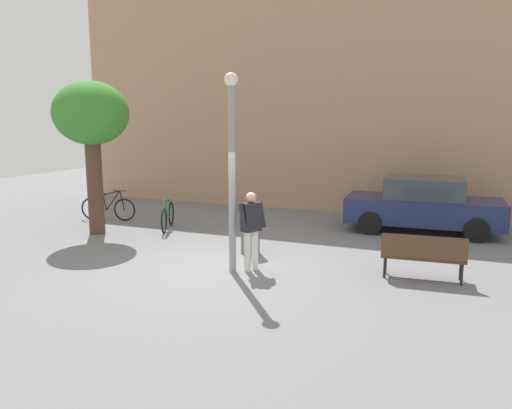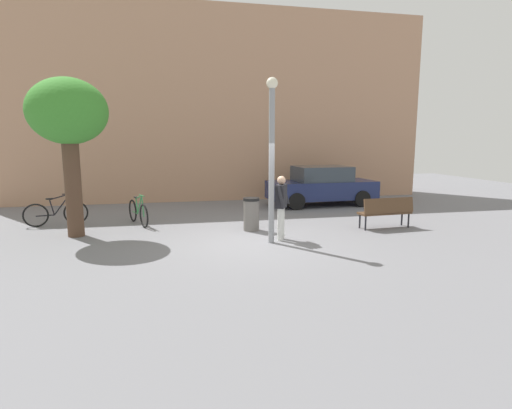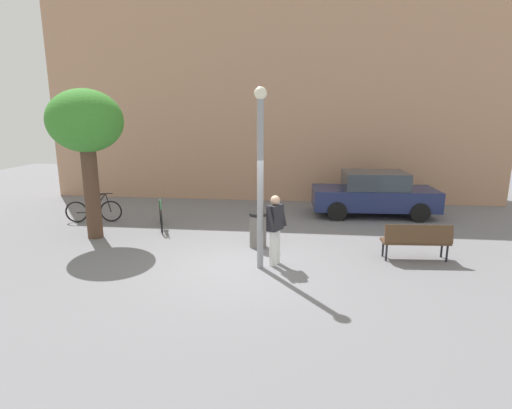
% 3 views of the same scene
% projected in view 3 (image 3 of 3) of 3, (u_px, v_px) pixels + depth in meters
% --- Properties ---
extents(ground_plane, '(36.00, 36.00, 0.00)m').
position_uv_depth(ground_plane, '(243.00, 264.00, 9.53)').
color(ground_plane, slate).
extents(building_facade, '(18.41, 2.00, 8.04)m').
position_uv_depth(building_facade, '(272.00, 101.00, 16.64)').
color(building_facade, tan).
rests_on(building_facade, ground_plane).
extents(lamppost, '(0.28, 0.28, 4.06)m').
position_uv_depth(lamppost, '(260.00, 168.00, 8.82)').
color(lamppost, gray).
rests_on(lamppost, ground_plane).
extents(person_by_lamppost, '(0.49, 0.63, 1.67)m').
position_uv_depth(person_by_lamppost, '(275.00, 225.00, 9.32)').
color(person_by_lamppost, white).
rests_on(person_by_lamppost, ground_plane).
extents(park_bench, '(1.63, 0.59, 0.92)m').
position_uv_depth(park_bench, '(417.00, 239.00, 9.68)').
color(park_bench, '#513823').
rests_on(park_bench, ground_plane).
extents(plaza_tree, '(2.01, 2.01, 4.17)m').
position_uv_depth(plaza_tree, '(86.00, 125.00, 10.94)').
color(plaza_tree, '#503828').
rests_on(plaza_tree, ground_plane).
extents(bicycle_black, '(1.78, 0.44, 0.97)m').
position_uv_depth(bicycle_black, '(94.00, 211.00, 13.19)').
color(bicycle_black, black).
rests_on(bicycle_black, ground_plane).
extents(bicycle_green, '(0.71, 1.70, 0.97)m').
position_uv_depth(bicycle_green, '(161.00, 216.00, 12.54)').
color(bicycle_green, black).
rests_on(bicycle_green, ground_plane).
extents(parked_car_navy, '(4.28, 1.98, 1.55)m').
position_uv_depth(parked_car_navy, '(374.00, 194.00, 13.99)').
color(parked_car_navy, navy).
rests_on(parked_car_navy, ground_plane).
extents(trash_bin, '(0.47, 0.47, 0.95)m').
position_uv_depth(trash_bin, '(258.00, 230.00, 10.68)').
color(trash_bin, '#66605B').
rests_on(trash_bin, ground_plane).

